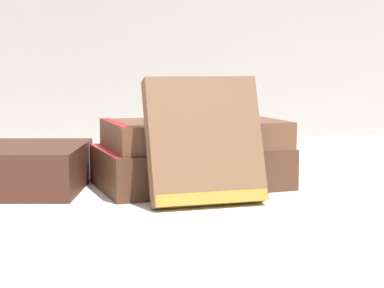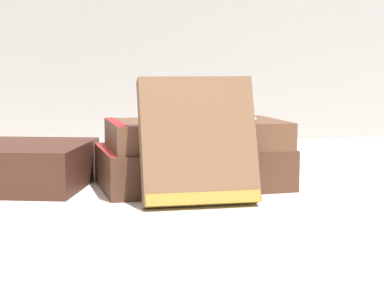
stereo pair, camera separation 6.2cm
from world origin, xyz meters
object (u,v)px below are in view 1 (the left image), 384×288
object	(u,v)px
book_flat_bottom	(186,167)
book_flat_top	(191,134)
book_leaning_front	(205,146)
reading_glasses	(135,167)
pocket_watch	(235,119)

from	to	relation	value
book_flat_bottom	book_flat_top	world-z (taller)	book_flat_top
book_leaning_front	book_flat_top	bearing A→B (deg)	82.40
book_flat_bottom	book_leaning_front	world-z (taller)	book_leaning_front
book_flat_top	reading_glasses	distance (m)	0.17
book_flat_bottom	book_leaning_front	xyz separation A→B (m)	(-0.01, -0.10, 0.04)
book_flat_bottom	book_flat_top	xyz separation A→B (m)	(0.00, -0.00, 0.04)
book_leaning_front	pocket_watch	size ratio (longest dim) A/B	2.52
book_flat_bottom	book_flat_top	distance (m)	0.04
book_flat_top	book_leaning_front	world-z (taller)	book_leaning_front
book_flat_bottom	reading_glasses	size ratio (longest dim) A/B	2.36
book_flat_bottom	book_leaning_front	bearing A→B (deg)	-98.74
pocket_watch	reading_glasses	size ratio (longest dim) A/B	0.56
book_flat_top	reading_glasses	size ratio (longest dim) A/B	2.19
book_flat_top	book_leaning_front	xyz separation A→B (m)	(-0.01, -0.10, -0.00)
reading_glasses	book_flat_bottom	bearing A→B (deg)	-64.89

